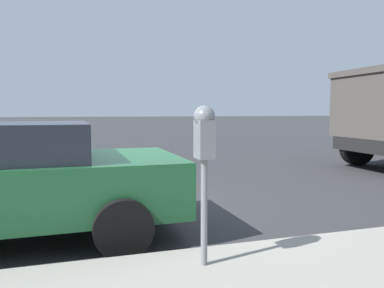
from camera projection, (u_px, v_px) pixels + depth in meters
ground_plane at (128, 212)px, 5.80m from camera, size 220.00×220.00×0.00m
parking_meter at (204, 144)px, 3.30m from camera, size 0.21×0.19×1.44m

